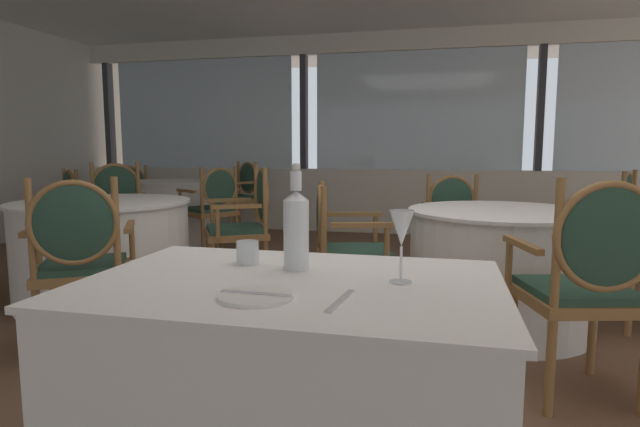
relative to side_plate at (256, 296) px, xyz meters
name	(u,v)px	position (x,y,z in m)	size (l,w,h in m)	color
ground_plane	(368,369)	(0.11, 1.31, -0.75)	(15.09, 15.09, 0.00)	brown
window_wall_far	(415,154)	(0.11, 5.67, 0.30)	(9.58, 0.14, 2.62)	silver
foreground_table	(292,402)	(0.04, 0.19, -0.38)	(1.20, 0.80, 0.74)	white
side_plate	(256,296)	(0.00, 0.00, 0.00)	(0.20, 0.20, 0.01)	white
butter_knife	(256,294)	(0.00, 0.00, 0.01)	(0.19, 0.02, 0.00)	silver
dinner_fork	(341,301)	(0.22, 0.02, 0.00)	(0.20, 0.02, 0.00)	silver
water_bottle	(296,227)	(0.01, 0.33, 0.13)	(0.08, 0.08, 0.33)	white
wine_glass	(402,230)	(0.35, 0.23, 0.14)	(0.07, 0.07, 0.21)	white
water_tumbler	(248,252)	(-0.16, 0.37, 0.03)	(0.07, 0.07, 0.07)	white
background_table_0	(104,251)	(-1.95, 2.06, -0.38)	(1.26, 1.26, 0.74)	white
dining_chair_0_0	(79,252)	(-1.42, 1.14, -0.18)	(0.65, 0.63, 0.98)	olive
dining_chair_0_1	(247,218)	(-1.03, 2.59, -0.17)	(0.63, 0.65, 0.98)	olive
dining_chair_0_2	(116,207)	(-2.48, 2.98, -0.17)	(0.65, 0.63, 1.00)	olive
background_table_1	(500,268)	(0.83, 2.15, -0.38)	(1.16, 1.16, 0.74)	white
dining_chair_1_1	(455,221)	(0.57, 3.12, -0.21)	(0.61, 0.56, 0.91)	olive
dining_chair_1_2	(342,242)	(-0.14, 1.90, -0.21)	(0.56, 0.61, 0.91)	olive
dining_chair_1_3	(589,274)	(1.08, 1.17, -0.16)	(0.61, 0.56, 1.01)	olive
background_table_2	(171,212)	(-2.67, 4.30, -0.38)	(1.12, 1.12, 0.74)	white
dining_chair_2_0	(214,203)	(-1.86, 3.75, -0.19)	(0.64, 0.66, 0.94)	olive
dining_chair_2_1	(240,191)	(-2.11, 5.12, -0.18)	(0.66, 0.64, 0.96)	olive
dining_chair_2_2	(136,194)	(-3.48, 4.86, -0.22)	(0.64, 0.66, 0.90)	olive
dining_chair_2_3	(83,204)	(-3.22, 3.49, -0.21)	(0.66, 0.64, 0.92)	olive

